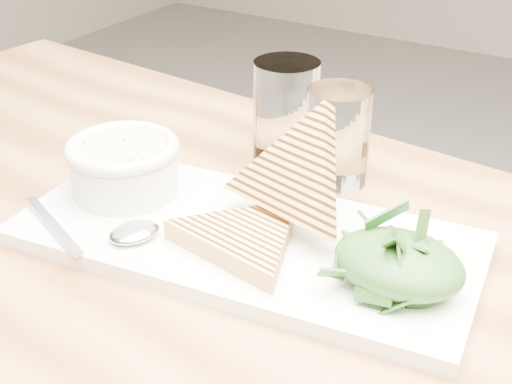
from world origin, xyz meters
The scene contains 14 objects.
table_top centered at (-0.11, -0.17, 0.74)m, with size 1.17×0.78×0.04m, color #A0723F.
table_leg_bl centered at (-0.64, 0.17, 0.36)m, with size 0.06×0.06×0.72m, color #A0723F.
platter centered at (0.02, -0.10, 0.77)m, with size 0.44×0.20×0.02m, color white.
soup_bowl centered at (-0.13, -0.10, 0.80)m, with size 0.11×0.11×0.04m, color white.
soup centered at (-0.13, -0.10, 0.83)m, with size 0.09×0.09×0.01m, color #E8D98B.
bowl_rim centered at (-0.13, -0.10, 0.83)m, with size 0.12×0.12×0.01m, color white.
sandwich_flat centered at (0.03, -0.12, 0.79)m, with size 0.15×0.15×0.02m, color #D9A14F, non-canonical shape.
sandwich_lean centered at (0.05, -0.06, 0.83)m, with size 0.15×0.15×0.09m, color #D9A14F, non-canonical shape.
salad_base centered at (0.17, -0.10, 0.80)m, with size 0.11×0.09×0.04m, color black.
arugula_pile centered at (0.17, -0.10, 0.81)m, with size 0.11×0.10×0.05m, color #366D29, non-canonical shape.
spoon_bowl centered at (-0.06, -0.16, 0.78)m, with size 0.04×0.05×0.01m, color silver.
spoon_handle centered at (-0.14, -0.19, 0.78)m, with size 0.12×0.01×0.00m, color silver.
glass_near centered at (-0.05, 0.09, 0.82)m, with size 0.08×0.08×0.12m, color white.
glass_far centered at (0.03, 0.07, 0.82)m, with size 0.07×0.07×0.11m, color white.
Camera 1 is at (0.33, -0.58, 1.14)m, focal length 50.00 mm.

